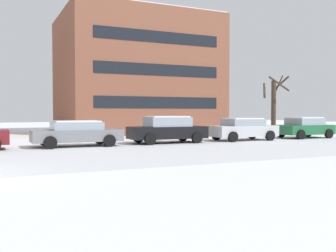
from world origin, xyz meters
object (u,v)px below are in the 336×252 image
parked_car_green (305,127)px  parked_car_black (167,129)px  parked_car_silver (243,129)px  parked_car_gray (77,133)px

parked_car_green → parked_car_black: bearing=179.8°
parked_car_silver → parked_car_green: 5.27m
parked_car_black → parked_car_silver: 5.27m
parked_car_silver → parked_car_green: size_ratio=1.10×
parked_car_black → parked_car_green: bearing=-0.2°
parked_car_black → parked_car_silver: parked_car_black is taller
parked_car_silver → parked_car_gray: bearing=179.4°
parked_car_gray → parked_car_black: 5.27m
parked_car_gray → parked_car_green: size_ratio=1.17×
parked_car_green → parked_car_silver: bearing=-179.1°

